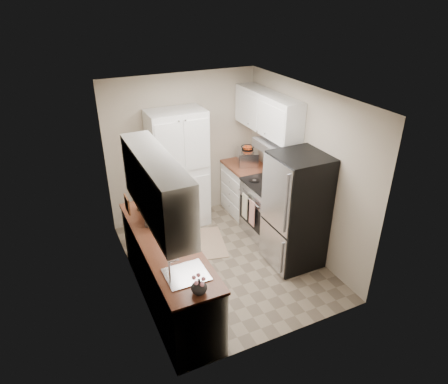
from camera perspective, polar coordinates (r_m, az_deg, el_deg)
The scene contains 16 objects.
ground at distance 6.10m, azimuth -0.02°, elevation -9.80°, with size 3.20×3.20×0.00m, color #7A6B56.
room_shell at distance 5.26m, azimuth -0.15°, elevation 4.34°, with size 2.64×3.24×2.52m.
pantry_cabinet at distance 6.58m, azimuth -6.50°, elevation 3.12°, with size 0.90×0.55×2.00m, color white.
base_cabinet_left at distance 5.24m, azimuth -7.99°, elevation -11.24°, with size 0.60×2.30×0.88m, color white.
countertop_left at distance 4.96m, azimuth -8.33°, elevation -7.09°, with size 0.63×2.33×0.04m, color brown.
base_cabinet_right at distance 7.15m, azimuth 3.09°, elevation 0.34°, with size 0.60×0.80×0.88m, color white.
countertop_right at distance 6.95m, azimuth 3.19°, elevation 3.72°, with size 0.63×0.83×0.04m, color brown.
electric_range at distance 6.52m, azimuth 6.29°, elevation -2.29°, with size 0.71×0.78×1.13m.
refrigerator at distance 5.74m, azimuth 10.28°, elevation -2.69°, with size 0.70×0.72×1.70m, color #B7B7BC.
microwave at distance 5.36m, azimuth -9.46°, elevation -2.42°, with size 0.49×0.33×0.27m, color #BBBABF.
wine_bottle at distance 5.58m, azimuth -12.04°, elevation -1.12°, with size 0.08×0.08×0.32m, color black.
flower_vase at distance 4.12m, azimuth -3.59°, elevation -13.29°, with size 0.16×0.16×0.17m, color silver.
cutting_board at distance 5.80m, azimuth -9.90°, elevation -0.05°, with size 0.02×0.21×0.27m, color green.
toaster_oven at distance 6.96m, azimuth 3.35°, elevation 5.02°, with size 0.34×0.43×0.25m, color silver.
fruit_basket at distance 6.92m, azimuth 3.40°, elevation 6.42°, with size 0.22×0.22×0.09m, color #E6531D, non-canonical shape.
kitchen_mat at distance 6.47m, azimuth -2.48°, elevation -7.28°, with size 0.55×0.88×0.01m, color tan.
Camera 1 is at (-2.07, -4.39, 3.69)m, focal length 32.00 mm.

